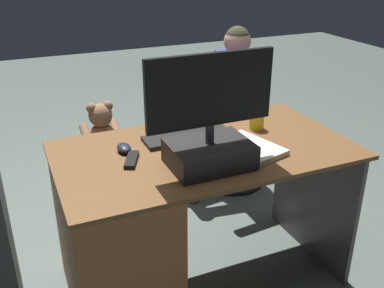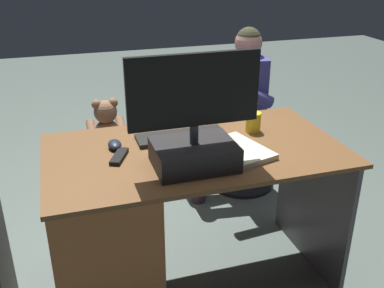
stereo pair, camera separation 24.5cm
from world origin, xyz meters
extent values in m
plane|color=#546159|center=(0.00, 0.00, 0.00)|extent=(10.00, 10.00, 0.00)
cube|color=brown|center=(0.00, 0.39, 0.73)|extent=(1.33, 0.74, 0.02)
cube|color=#A35A30|center=(0.44, 0.39, 0.36)|extent=(0.43, 0.68, 0.72)
cube|color=#4F4A51|center=(-0.64, 0.39, 0.36)|extent=(0.02, 0.67, 0.72)
cube|color=black|center=(0.05, 0.55, 0.80)|extent=(0.33, 0.25, 0.10)
cylinder|color=#333338|center=(0.05, 0.55, 0.89)|extent=(0.04, 0.04, 0.08)
cube|color=black|center=(0.05, 0.55, 1.07)|extent=(0.53, 0.02, 0.29)
cube|color=black|center=(0.05, 0.54, 1.07)|extent=(0.49, 0.00, 0.26)
cube|color=black|center=(0.03, 0.26, 0.75)|extent=(0.42, 0.14, 0.02)
ellipsoid|color=#1D222F|center=(0.34, 0.28, 0.76)|extent=(0.06, 0.10, 0.04)
cylinder|color=yellow|center=(-0.33, 0.28, 0.79)|extent=(0.07, 0.07, 0.10)
cube|color=black|center=(0.34, 0.39, 0.75)|extent=(0.10, 0.15, 0.02)
cube|color=beige|center=(-0.16, 0.49, 0.76)|extent=(0.29, 0.35, 0.02)
cylinder|color=black|center=(0.31, -0.34, 0.01)|extent=(0.46, 0.46, 0.03)
cylinder|color=gray|center=(0.31, -0.34, 0.21)|extent=(0.04, 0.04, 0.37)
cylinder|color=#373D3D|center=(0.31, -0.34, 0.43)|extent=(0.37, 0.37, 0.06)
ellipsoid|color=#916649|center=(0.31, -0.34, 0.55)|extent=(0.17, 0.15, 0.18)
sphere|color=#916649|center=(0.31, -0.34, 0.69)|extent=(0.14, 0.14, 0.14)
sphere|color=beige|center=(0.31, -0.40, 0.68)|extent=(0.05, 0.05, 0.05)
sphere|color=#916649|center=(0.27, -0.34, 0.75)|extent=(0.06, 0.06, 0.06)
sphere|color=#916649|center=(0.36, -0.34, 0.75)|extent=(0.06, 0.06, 0.06)
cylinder|color=#916649|center=(0.23, -0.38, 0.59)|extent=(0.05, 0.14, 0.09)
cylinder|color=#916649|center=(0.40, -0.38, 0.59)|extent=(0.05, 0.14, 0.09)
cylinder|color=#916649|center=(0.27, -0.44, 0.49)|extent=(0.06, 0.11, 0.06)
cylinder|color=#916649|center=(0.36, -0.44, 0.49)|extent=(0.06, 0.11, 0.06)
cylinder|color=black|center=(-0.62, -0.47, 0.01)|extent=(0.45, 0.45, 0.03)
cylinder|color=gray|center=(-0.62, -0.47, 0.21)|extent=(0.04, 0.04, 0.37)
cylinder|color=#4F545E|center=(-0.62, -0.47, 0.43)|extent=(0.38, 0.38, 0.06)
cube|color=#403E87|center=(-0.62, -0.47, 0.69)|extent=(0.24, 0.34, 0.47)
sphere|color=tan|center=(-0.62, -0.47, 1.01)|extent=(0.17, 0.17, 0.17)
sphere|color=#3A3B27|center=(-0.62, -0.47, 1.03)|extent=(0.16, 0.16, 0.16)
cylinder|color=#403E87|center=(-0.52, -0.25, 0.77)|extent=(0.38, 0.12, 0.23)
cylinder|color=#403E87|center=(-0.47, -0.65, 0.77)|extent=(0.38, 0.12, 0.23)
cylinder|color=#3E2E3F|center=(-0.44, -0.36, 0.48)|extent=(0.40, 0.16, 0.11)
cylinder|color=#3E2E3F|center=(-0.25, -0.33, 0.23)|extent=(0.10, 0.10, 0.46)
cylinder|color=#3E2E3F|center=(-0.42, -0.53, 0.48)|extent=(0.40, 0.16, 0.11)
cylinder|color=#3E2E3F|center=(-0.23, -0.50, 0.23)|extent=(0.10, 0.10, 0.46)
camera|label=1|loc=(0.78, 2.04, 1.59)|focal=41.82mm
camera|label=2|loc=(0.55, 2.13, 1.59)|focal=41.82mm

